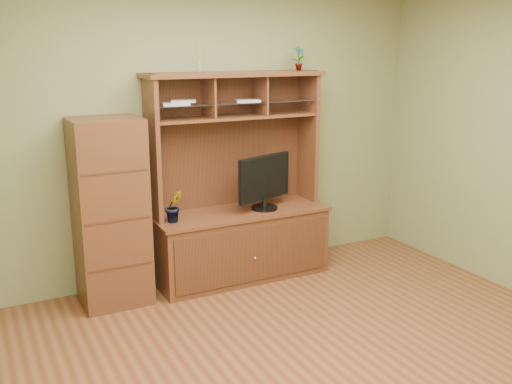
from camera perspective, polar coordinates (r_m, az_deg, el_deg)
room at (r=3.54m, az=7.12°, el=1.81°), size 4.54×4.04×2.74m
media_hutch at (r=5.32m, az=-1.66°, el=-3.11°), size 1.66×0.61×1.90m
monitor at (r=5.24m, az=0.87°, el=1.10°), size 0.62×0.26×0.50m
orchid_plant at (r=4.93m, az=-8.19°, el=-1.39°), size 0.16×0.13×0.28m
top_plant at (r=5.46m, az=4.28°, el=13.22°), size 0.12×0.08×0.23m
reed_diffuser at (r=5.01m, az=-5.70°, el=13.03°), size 0.05×0.05×0.27m
magazines at (r=5.04m, az=-5.38°, el=8.97°), size 0.94×0.22×0.04m
side_cabinet at (r=4.87m, az=-14.36°, el=-2.00°), size 0.56×0.51×1.56m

